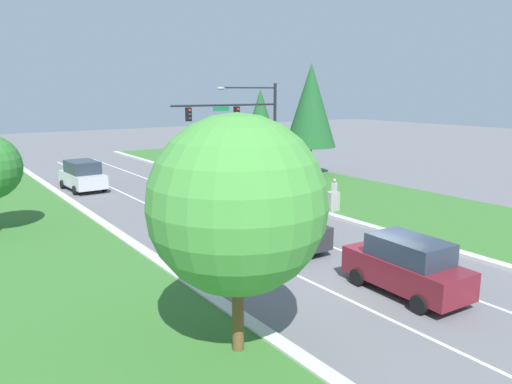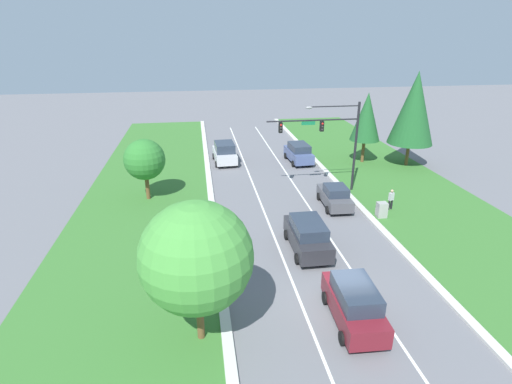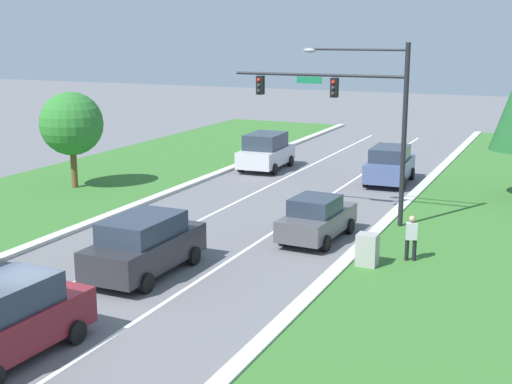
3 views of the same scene
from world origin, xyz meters
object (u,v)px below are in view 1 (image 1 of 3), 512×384
(graphite_sedan, at_px, (270,196))
(conifer_far_right_tree, at_px, (260,119))
(traffic_signal_mast, at_px, (247,123))
(silver_suv, at_px, (82,175))
(charcoal_suv, at_px, (281,225))
(slate_blue_suv, at_px, (184,169))
(burgundy_suv, at_px, (407,266))
(conifer_near_right_tree, at_px, (311,106))
(pedestrian, at_px, (334,191))
(utility_cabinet, at_px, (332,202))
(oak_near_left_tree, at_px, (237,205))

(graphite_sedan, xyz_separation_m, conifer_far_right_tree, (6.55, 10.41, 3.91))
(traffic_signal_mast, bearing_deg, silver_suv, 130.03)
(silver_suv, bearing_deg, charcoal_suv, -81.54)
(slate_blue_suv, height_order, graphite_sedan, slate_blue_suv)
(charcoal_suv, bearing_deg, burgundy_suv, -86.66)
(charcoal_suv, bearing_deg, traffic_signal_mast, 65.63)
(traffic_signal_mast, relative_size, conifer_near_right_tree, 0.81)
(charcoal_suv, bearing_deg, conifer_near_right_tree, 46.40)
(slate_blue_suv, height_order, silver_suv, silver_suv)
(charcoal_suv, xyz_separation_m, silver_suv, (-3.68, 18.65, 0.05))
(traffic_signal_mast, bearing_deg, graphite_sedan, -97.28)
(graphite_sedan, bearing_deg, charcoal_suv, -119.41)
(traffic_signal_mast, height_order, burgundy_suv, traffic_signal_mast)
(slate_blue_suv, relative_size, pedestrian, 2.76)
(burgundy_suv, relative_size, utility_cabinet, 3.86)
(silver_suv, height_order, graphite_sedan, silver_suv)
(graphite_sedan, height_order, utility_cabinet, graphite_sedan)
(burgundy_suv, distance_m, pedestrian, 13.77)
(oak_near_left_tree, bearing_deg, graphite_sedan, 50.97)
(slate_blue_suv, distance_m, conifer_near_right_tree, 11.88)
(slate_blue_suv, distance_m, utility_cabinet, 14.24)
(oak_near_left_tree, xyz_separation_m, conifer_far_right_tree, (17.08, 23.39, 0.63))
(conifer_near_right_tree, xyz_separation_m, conifer_far_right_tree, (-4.01, 1.64, -1.04))
(slate_blue_suv, bearing_deg, traffic_signal_mast, -90.66)
(traffic_signal_mast, bearing_deg, pedestrian, -50.89)
(slate_blue_suv, relative_size, oak_near_left_tree, 0.72)
(conifer_near_right_tree, bearing_deg, utility_cabinet, -124.94)
(oak_near_left_tree, bearing_deg, utility_cabinet, 38.45)
(charcoal_suv, bearing_deg, slate_blue_suv, 77.94)
(conifer_near_right_tree, xyz_separation_m, oak_near_left_tree, (-21.08, -21.75, -1.67))
(utility_cabinet, height_order, pedestrian, pedestrian)
(charcoal_suv, distance_m, conifer_far_right_tree, 19.93)
(slate_blue_suv, bearing_deg, conifer_far_right_tree, -12.58)
(graphite_sedan, xyz_separation_m, oak_near_left_tree, (-10.52, -12.98, 3.28))
(utility_cabinet, bearing_deg, oak_near_left_tree, -141.55)
(conifer_near_right_tree, relative_size, oak_near_left_tree, 1.43)
(traffic_signal_mast, height_order, graphite_sedan, traffic_signal_mast)
(burgundy_suv, distance_m, conifer_far_right_tree, 25.67)
(silver_suv, height_order, pedestrian, silver_suv)
(pedestrian, relative_size, conifer_near_right_tree, 0.18)
(traffic_signal_mast, height_order, silver_suv, traffic_signal_mast)
(graphite_sedan, height_order, oak_near_left_tree, oak_near_left_tree)
(silver_suv, xyz_separation_m, burgundy_suv, (4.02, -25.39, -0.04))
(utility_cabinet, height_order, conifer_near_right_tree, conifer_near_right_tree)
(traffic_signal_mast, xyz_separation_m, pedestrian, (3.55, -4.37, -4.08))
(slate_blue_suv, xyz_separation_m, conifer_near_right_tree, (10.52, -2.74, 4.79))
(burgundy_suv, distance_m, utility_cabinet, 12.15)
(pedestrian, distance_m, oak_near_left_tree, 18.84)
(silver_suv, bearing_deg, oak_near_left_tree, -99.39)
(burgundy_suv, bearing_deg, traffic_signal_mast, 78.80)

